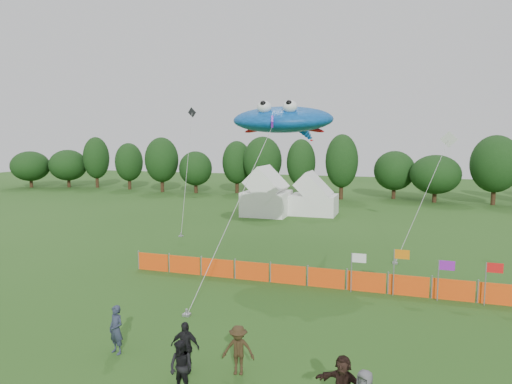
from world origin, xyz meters
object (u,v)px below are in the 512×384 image
(spectator_b, at_px, (181,368))
(stingray_kite, at_px, (285,120))
(tent_left, at_px, (267,195))
(barrier_fence, at_px, (326,278))
(spectator_c, at_px, (238,350))
(spectator_f, at_px, (343,384))
(spectator_d, at_px, (185,347))
(spectator_a, at_px, (116,330))
(tent_right, at_px, (314,198))

(spectator_b, relative_size, stingray_kite, 0.09)
(tent_left, relative_size, barrier_fence, 0.20)
(barrier_fence, bearing_deg, stingray_kite, 124.27)
(spectator_c, relative_size, spectator_f, 1.00)
(spectator_d, height_order, spectator_f, spectator_d)
(barrier_fence, height_order, stingray_kite, stingray_kite)
(barrier_fence, relative_size, stingray_kite, 1.17)
(barrier_fence, bearing_deg, spectator_a, -122.14)
(spectator_a, bearing_deg, stingray_kite, 99.39)
(spectator_d, xyz_separation_m, stingray_kite, (-0.50, 15.01, 7.88))
(tent_right, distance_m, spectator_d, 32.18)
(spectator_c, relative_size, spectator_d, 0.96)
(tent_right, relative_size, barrier_fence, 0.21)
(tent_right, height_order, spectator_b, tent_right)
(tent_left, bearing_deg, spectator_d, -78.44)
(tent_right, distance_m, spectator_f, 33.53)
(spectator_d, bearing_deg, spectator_c, 8.29)
(spectator_b, relative_size, spectator_c, 1.00)
(tent_left, height_order, spectator_f, tent_left)
(spectator_b, height_order, spectator_c, spectator_b)
(spectator_a, bearing_deg, barrier_fence, 76.59)
(spectator_b, bearing_deg, stingray_kite, 106.43)
(tent_right, distance_m, stingray_kite, 18.56)
(spectator_a, bearing_deg, spectator_c, 18.36)
(spectator_a, height_order, spectator_c, spectator_a)
(tent_left, height_order, spectator_d, tent_left)
(tent_left, height_order, stingray_kite, stingray_kite)
(spectator_c, bearing_deg, tent_left, 94.59)
(spectator_a, distance_m, stingray_kite, 16.75)
(barrier_fence, relative_size, spectator_b, 13.44)
(tent_right, relative_size, spectator_c, 2.84)
(spectator_b, bearing_deg, spectator_d, 124.52)
(spectator_a, bearing_deg, spectator_d, 10.72)
(spectator_a, relative_size, stingray_kite, 0.09)
(spectator_c, height_order, spectator_d, spectator_d)
(spectator_a, distance_m, spectator_b, 3.75)
(barrier_fence, distance_m, spectator_b, 11.35)
(stingray_kite, bearing_deg, spectator_f, -70.11)
(barrier_fence, height_order, spectator_a, spectator_a)
(spectator_a, height_order, spectator_b, spectator_a)
(spectator_c, bearing_deg, spectator_d, -177.75)
(tent_right, height_order, spectator_d, tent_right)
(barrier_fence, distance_m, spectator_d, 10.30)
(spectator_c, bearing_deg, spectator_b, -137.70)
(barrier_fence, height_order, spectator_f, spectator_f)
(barrier_fence, bearing_deg, spectator_b, -102.96)
(spectator_b, bearing_deg, spectator_a, 167.22)
(spectator_f, bearing_deg, barrier_fence, 116.11)
(tent_right, distance_m, spectator_b, 33.43)
(tent_right, bearing_deg, spectator_d, -86.76)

